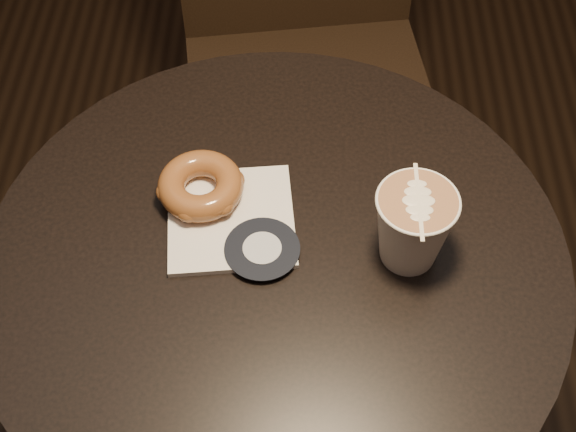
{
  "coord_description": "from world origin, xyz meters",
  "views": [
    {
      "loc": [
        0.03,
        -0.53,
        1.54
      ],
      "look_at": [
        0.01,
        0.03,
        0.79
      ],
      "focal_mm": 50.0,
      "sensor_mm": 36.0,
      "label": 1
    }
  ],
  "objects": [
    {
      "name": "chair",
      "position": [
        0.03,
        0.61,
        0.61
      ],
      "size": [
        0.49,
        0.49,
        1.1
      ],
      "rotation": [
        0.0,
        0.0,
        0.15
      ],
      "color": "black",
      "rests_on": "ground"
    },
    {
      "name": "pastry_bag",
      "position": [
        -0.05,
        0.05,
        0.75
      ],
      "size": [
        0.17,
        0.17,
        0.01
      ],
      "primitive_type": "cube",
      "rotation": [
        0.0,
        0.0,
        0.1
      ],
      "color": "white",
      "rests_on": "cafe_table"
    },
    {
      "name": "cafe_table",
      "position": [
        0.0,
        0.0,
        0.55
      ],
      "size": [
        0.7,
        0.7,
        0.75
      ],
      "color": "black",
      "rests_on": "ground"
    },
    {
      "name": "doughnut",
      "position": [
        -0.09,
        0.08,
        0.77
      ],
      "size": [
        0.11,
        0.11,
        0.03
      ],
      "primitive_type": "torus",
      "color": "brown",
      "rests_on": "pastry_bag"
    },
    {
      "name": "latte_cup",
      "position": [
        0.16,
        0.0,
        0.8
      ],
      "size": [
        0.09,
        0.09,
        0.1
      ],
      "primitive_type": null,
      "color": "silver",
      "rests_on": "cafe_table"
    }
  ]
}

